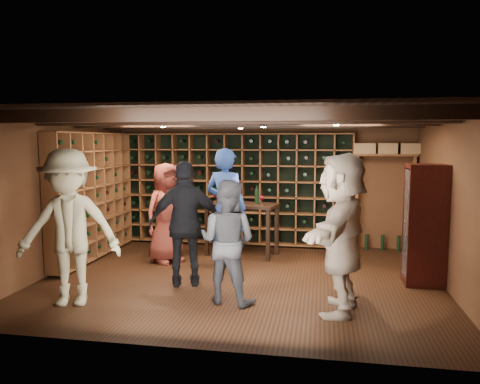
% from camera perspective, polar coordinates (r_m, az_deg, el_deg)
% --- Properties ---
extents(ground, '(6.00, 6.00, 0.00)m').
position_cam_1_polar(ground, '(7.34, -0.00, -10.50)').
color(ground, black).
rests_on(ground, ground).
extents(room_shell, '(6.00, 6.00, 6.00)m').
position_cam_1_polar(room_shell, '(7.08, 0.08, 8.71)').
color(room_shell, '#51301C').
rests_on(room_shell, ground).
extents(wine_rack_back, '(4.65, 0.30, 2.20)m').
position_cam_1_polar(wine_rack_back, '(9.46, -0.68, 0.41)').
color(wine_rack_back, brown).
rests_on(wine_rack_back, ground).
extents(wine_rack_left, '(0.30, 2.65, 2.20)m').
position_cam_1_polar(wine_rack_left, '(8.80, -17.49, -0.33)').
color(wine_rack_left, brown).
rests_on(wine_rack_left, ground).
extents(crate_shelf, '(1.20, 0.32, 2.07)m').
position_cam_1_polar(crate_shelf, '(9.33, 17.32, 2.62)').
color(crate_shelf, brown).
rests_on(crate_shelf, ground).
extents(display_cabinet, '(0.55, 0.50, 1.75)m').
position_cam_1_polar(display_cabinet, '(7.38, 21.56, -4.02)').
color(display_cabinet, black).
rests_on(display_cabinet, ground).
extents(man_blue_shirt, '(0.84, 0.67, 2.00)m').
position_cam_1_polar(man_blue_shirt, '(7.86, -1.74, -1.91)').
color(man_blue_shirt, navy).
rests_on(man_blue_shirt, ground).
extents(man_grey_suit, '(0.91, 0.78, 1.62)m').
position_cam_1_polar(man_grey_suit, '(6.13, -1.55, -6.05)').
color(man_grey_suit, black).
rests_on(man_grey_suit, ground).
extents(guest_red_floral, '(0.96, 1.01, 1.74)m').
position_cam_1_polar(guest_red_floral, '(8.24, -8.88, -2.53)').
color(guest_red_floral, maroon).
rests_on(guest_red_floral, ground).
extents(guest_woman_black, '(1.15, 0.72, 1.83)m').
position_cam_1_polar(guest_woman_black, '(6.86, -6.58, -3.88)').
color(guest_woman_black, black).
rests_on(guest_woman_black, ground).
extents(guest_khaki, '(1.45, 1.04, 2.02)m').
position_cam_1_polar(guest_khaki, '(6.40, -20.12, -4.10)').
color(guest_khaki, gray).
rests_on(guest_khaki, ground).
extents(guest_beige, '(0.91, 1.91, 1.98)m').
position_cam_1_polar(guest_beige, '(5.89, 12.26, -4.94)').
color(guest_beige, tan).
rests_on(guest_beige, ground).
extents(tasting_table, '(1.38, 0.87, 1.25)m').
position_cam_1_polar(tasting_table, '(8.62, 0.22, -2.21)').
color(tasting_table, black).
rests_on(tasting_table, ground).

